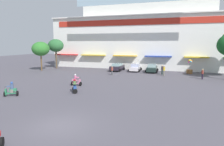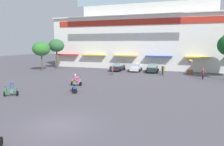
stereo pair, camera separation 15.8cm
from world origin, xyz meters
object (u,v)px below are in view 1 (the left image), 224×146
object	(u,v)px
parked_car_2	(152,68)
balloon_vendor_cart	(190,68)
pedestrian_0	(162,69)
pedestrian_2	(203,73)
scooter_rider_4	(75,87)
parked_car_0	(117,67)
pedestrian_3	(112,70)
parked_car_1	(135,67)
scooter_rider_0	(11,90)
scooter_rider_1	(76,81)
plaza_tree_2	(56,46)
pedestrian_1	(164,70)
plaza_tree_0	(41,49)

from	to	relation	value
parked_car_2	balloon_vendor_cart	bearing A→B (deg)	1.08
pedestrian_0	pedestrian_2	bearing A→B (deg)	-23.35
parked_car_2	balloon_vendor_cart	size ratio (longest dim) A/B	1.79
scooter_rider_4	pedestrian_2	distance (m)	19.80
parked_car_0	pedestrian_3	size ratio (longest dim) A/B	2.87
parked_car_0	parked_car_1	bearing A→B (deg)	8.45
scooter_rider_0	scooter_rider_1	size ratio (longest dim) A/B	1.01
parked_car_2	pedestrian_3	distance (m)	8.35
plaza_tree_2	balloon_vendor_cart	size ratio (longest dim) A/B	2.46
pedestrian_1	pedestrian_2	distance (m)	5.91
scooter_rider_0	plaza_tree_2	bearing A→B (deg)	112.43
plaza_tree_0	scooter_rider_1	distance (m)	17.50
pedestrian_1	pedestrian_2	bearing A→B (deg)	-12.01
parked_car_1	pedestrian_2	size ratio (longest dim) A/B	2.90
parked_car_1	scooter_rider_0	size ratio (longest dim) A/B	2.95
parked_car_0	scooter_rider_0	size ratio (longest dim) A/B	2.88
pedestrian_1	balloon_vendor_cart	world-z (taller)	balloon_vendor_cart
plaza_tree_0	plaza_tree_2	world-z (taller)	plaza_tree_2
pedestrian_1	parked_car_1	bearing A→B (deg)	143.61
parked_car_0	scooter_rider_1	distance (m)	15.36
parked_car_0	pedestrian_2	distance (m)	15.89
plaza_tree_0	scooter_rider_4	world-z (taller)	plaza_tree_0
scooter_rider_1	pedestrian_0	world-z (taller)	pedestrian_0
scooter_rider_1	plaza_tree_2	bearing A→B (deg)	130.81
scooter_rider_0	pedestrian_2	xyz separation A→B (m)	(19.74, 17.23, 0.27)
parked_car_1	pedestrian_3	size ratio (longest dim) A/B	2.94
plaza_tree_2	balloon_vendor_cart	xyz separation A→B (m)	(27.01, 0.93, -3.80)
parked_car_0	parked_car_2	world-z (taller)	parked_car_2
scooter_rider_1	pedestrian_1	distance (m)	15.43
pedestrian_3	scooter_rider_4	bearing A→B (deg)	-90.03
scooter_rider_0	scooter_rider_1	distance (m)	7.83
plaza_tree_0	plaza_tree_2	size ratio (longest dim) A/B	0.91
scooter_rider_4	pedestrian_2	bearing A→B (deg)	43.73
pedestrian_0	parked_car_0	bearing A→B (deg)	165.68
pedestrian_3	pedestrian_0	bearing A→B (deg)	22.31
plaza_tree_0	scooter_rider_4	size ratio (longest dim) A/B	3.82
plaza_tree_2	parked_car_2	size ratio (longest dim) A/B	1.38
parked_car_0	plaza_tree_2	bearing A→B (deg)	-177.42
pedestrian_1	pedestrian_3	xyz separation A→B (m)	(-8.52, -1.87, -0.12)
pedestrian_1	plaza_tree_0	bearing A→B (deg)	-177.56
balloon_vendor_cart	pedestrian_2	bearing A→B (deg)	-72.80
plaza_tree_0	pedestrian_3	xyz separation A→B (m)	(15.05, -0.86, -3.45)
pedestrian_0	scooter_rider_0	bearing A→B (deg)	-124.21
pedestrian_0	scooter_rider_4	bearing A→B (deg)	-116.33
parked_car_1	pedestrian_1	world-z (taller)	pedestrian_1
scooter_rider_1	pedestrian_1	size ratio (longest dim) A/B	0.89
pedestrian_3	balloon_vendor_cart	world-z (taller)	balloon_vendor_cart
parked_car_2	pedestrian_3	size ratio (longest dim) A/B	2.97
pedestrian_0	pedestrian_3	distance (m)	8.75
parked_car_0	balloon_vendor_cart	world-z (taller)	balloon_vendor_cart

